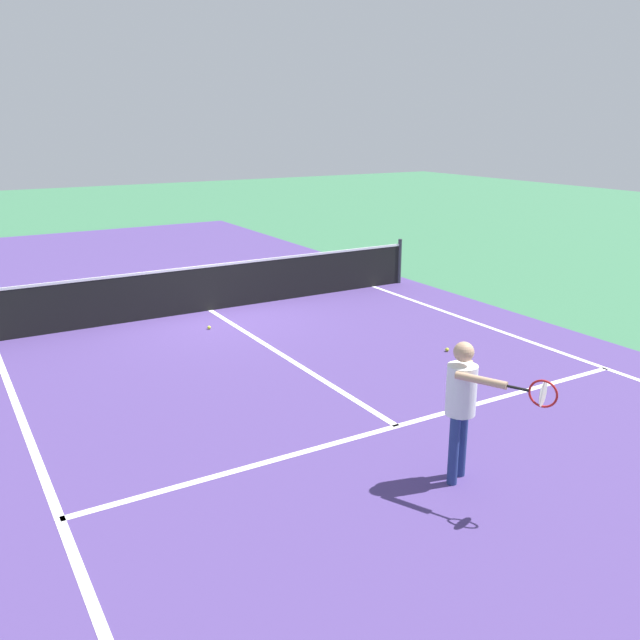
{
  "coord_description": "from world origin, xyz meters",
  "views": [
    {
      "loc": [
        -4.83,
        -12.62,
        3.74
      ],
      "look_at": [
        -0.12,
        -4.67,
        1.0
      ],
      "focal_mm": 37.53,
      "sensor_mm": 36.0,
      "label": 1
    }
  ],
  "objects_px": {
    "net": "(209,287)",
    "tennis_ball_near_net": "(209,328)",
    "player_near": "(463,397)",
    "tennis_ball_mid_court": "(447,350)"
  },
  "relations": [
    {
      "from": "net",
      "to": "tennis_ball_near_net",
      "type": "height_order",
      "value": "net"
    },
    {
      "from": "player_near",
      "to": "net",
      "type": "bearing_deg",
      "value": 88.27
    },
    {
      "from": "tennis_ball_near_net",
      "to": "tennis_ball_mid_court",
      "type": "height_order",
      "value": "same"
    },
    {
      "from": "tennis_ball_near_net",
      "to": "tennis_ball_mid_court",
      "type": "xyz_separation_m",
      "value": [
        3.0,
        -3.26,
        0.0
      ]
    },
    {
      "from": "net",
      "to": "tennis_ball_mid_court",
      "type": "height_order",
      "value": "net"
    },
    {
      "from": "net",
      "to": "player_near",
      "type": "distance_m",
      "value": 7.83
    },
    {
      "from": "net",
      "to": "tennis_ball_mid_court",
      "type": "bearing_deg",
      "value": -60.94
    },
    {
      "from": "net",
      "to": "tennis_ball_near_net",
      "type": "relative_size",
      "value": 148.85
    },
    {
      "from": "player_near",
      "to": "tennis_ball_mid_court",
      "type": "xyz_separation_m",
      "value": [
        2.73,
        3.33,
        -0.94
      ]
    },
    {
      "from": "player_near",
      "to": "tennis_ball_mid_court",
      "type": "bearing_deg",
      "value": 50.61
    }
  ]
}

